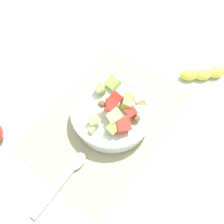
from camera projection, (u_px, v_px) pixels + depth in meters
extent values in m
plane|color=silver|center=(107.00, 121.00, 0.74)|extent=(2.40, 2.40, 0.00)
cube|color=tan|center=(107.00, 120.00, 0.73)|extent=(0.47, 0.32, 0.01)
cylinder|color=white|center=(112.00, 115.00, 0.71)|extent=(0.22, 0.22, 0.05)
torus|color=white|center=(112.00, 110.00, 0.69)|extent=(0.23, 0.23, 0.02)
cube|color=#E5D684|center=(116.00, 117.00, 0.64)|extent=(0.05, 0.05, 0.04)
cube|color=red|center=(131.00, 112.00, 0.65)|extent=(0.04, 0.04, 0.03)
cube|color=beige|center=(130.00, 94.00, 0.68)|extent=(0.04, 0.04, 0.03)
cube|color=#9EC656|center=(113.00, 128.00, 0.63)|extent=(0.03, 0.04, 0.03)
cube|color=red|center=(111.00, 105.00, 0.65)|extent=(0.05, 0.05, 0.04)
cube|color=#E5D684|center=(93.00, 119.00, 0.64)|extent=(0.04, 0.04, 0.03)
cube|color=#93C160|center=(100.00, 89.00, 0.70)|extent=(0.04, 0.03, 0.04)
cube|color=#93C160|center=(126.00, 104.00, 0.65)|extent=(0.04, 0.04, 0.04)
sphere|color=brown|center=(102.00, 104.00, 0.65)|extent=(0.03, 0.03, 0.03)
cube|color=red|center=(122.00, 125.00, 0.64)|extent=(0.06, 0.06, 0.05)
cube|color=#A3CC6B|center=(91.00, 130.00, 0.64)|extent=(0.02, 0.02, 0.02)
cube|color=#9EC656|center=(127.00, 99.00, 0.67)|extent=(0.03, 0.03, 0.03)
sphere|color=brown|center=(136.00, 118.00, 0.66)|extent=(0.03, 0.03, 0.03)
cube|color=beige|center=(141.00, 101.00, 0.70)|extent=(0.03, 0.04, 0.04)
cube|color=red|center=(115.00, 98.00, 0.65)|extent=(0.04, 0.04, 0.04)
cube|color=#8CB74C|center=(113.00, 83.00, 0.72)|extent=(0.04, 0.04, 0.03)
ellipsoid|color=#B7B7BC|center=(77.00, 161.00, 0.66)|extent=(0.06, 0.04, 0.01)
cube|color=#B7B7BC|center=(54.00, 191.00, 0.62)|extent=(0.15, 0.02, 0.01)
ellipsoid|color=yellow|center=(189.00, 75.00, 0.80)|extent=(0.06, 0.07, 0.04)
ellipsoid|color=yellow|center=(203.00, 75.00, 0.80)|extent=(0.06, 0.06, 0.04)
ellipsoid|color=yellow|center=(216.00, 72.00, 0.81)|extent=(0.07, 0.06, 0.04)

